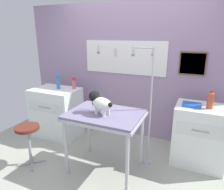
# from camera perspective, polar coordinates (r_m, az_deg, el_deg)

# --- Properties ---
(ground) EXTENTS (4.40, 4.00, 0.04)m
(ground) POSITION_cam_1_polar(r_m,az_deg,el_deg) (2.97, -4.38, -20.85)
(ground) COLOR #A6A999
(rear_wall_panel) EXTENTS (4.00, 0.09, 2.30)m
(rear_wall_panel) POSITION_cam_1_polar(r_m,az_deg,el_deg) (3.58, 5.01, 6.55)
(rear_wall_panel) COLOR #9A82A1
(rear_wall_panel) RESTS_ON ground
(grooming_table) EXTENTS (0.96, 0.70, 0.82)m
(grooming_table) POSITION_cam_1_polar(r_m,az_deg,el_deg) (2.64, -2.05, -6.72)
(grooming_table) COLOR #B7B7BC
(grooming_table) RESTS_ON ground
(grooming_arm) EXTENTS (0.30, 0.11, 1.63)m
(grooming_arm) POSITION_cam_1_polar(r_m,az_deg,el_deg) (2.80, 10.43, -5.09)
(grooming_arm) COLOR #B7B7BC
(grooming_arm) RESTS_ON ground
(dog) EXTENTS (0.38, 0.25, 0.28)m
(dog) POSITION_cam_1_polar(r_m,az_deg,el_deg) (2.54, -3.46, -2.06)
(dog) COLOR white
(dog) RESTS_ON grooming_table
(counter_left) EXTENTS (0.80, 0.58, 0.87)m
(counter_left) POSITION_cam_1_polar(r_m,az_deg,el_deg) (3.80, -15.19, -4.68)
(counter_left) COLOR white
(counter_left) RESTS_ON ground
(cabinet_right) EXTENTS (0.68, 0.54, 0.86)m
(cabinet_right) POSITION_cam_1_polar(r_m,az_deg,el_deg) (3.15, 23.14, -10.31)
(cabinet_right) COLOR white
(cabinet_right) RESTS_ON ground
(stool) EXTENTS (0.32, 0.32, 0.59)m
(stool) POSITION_cam_1_polar(r_m,az_deg,el_deg) (3.06, -22.45, -9.99)
(stool) COLOR #9E9EA3
(stool) RESTS_ON ground
(pump_bottle_white) EXTENTS (0.06, 0.06, 0.26)m
(pump_bottle_white) POSITION_cam_1_polar(r_m,az_deg,el_deg) (3.64, -14.84, 3.42)
(pump_bottle_white) COLOR #366EB3
(pump_bottle_white) RESTS_ON counter_left
(conditioner_bottle) EXTENTS (0.06, 0.06, 0.20)m
(conditioner_bottle) POSITION_cam_1_polar(r_m,az_deg,el_deg) (3.59, -10.61, 3.04)
(conditioner_bottle) COLOR #D45F6D
(conditioner_bottle) RESTS_ON counter_left
(soda_bottle) EXTENTS (0.08, 0.08, 0.24)m
(soda_bottle) POSITION_cam_1_polar(r_m,az_deg,el_deg) (2.91, 25.79, -1.34)
(soda_bottle) COLOR #B74825
(soda_bottle) RESTS_ON cabinet_right
(supply_tray) EXTENTS (0.24, 0.18, 0.04)m
(supply_tray) POSITION_cam_1_polar(r_m,az_deg,el_deg) (2.94, 21.40, -2.57)
(supply_tray) COLOR blue
(supply_tray) RESTS_ON cabinet_right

